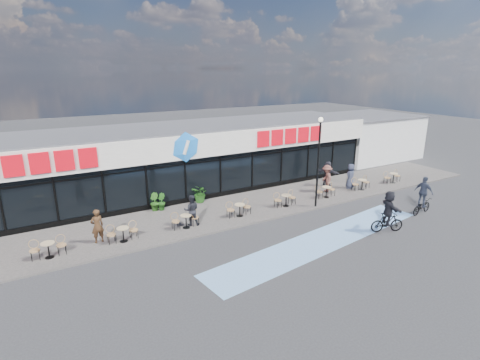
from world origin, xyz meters
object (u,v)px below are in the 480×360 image
at_px(potted_plant_mid, 161,202).
at_px(potted_plant_right, 201,193).
at_px(pedestrian_b, 328,173).
at_px(cyclist_a, 388,213).
at_px(cyclist_b, 423,200).
at_px(lamp_post, 319,155).
at_px(pedestrian_a, 327,178).
at_px(pedestrian_c, 351,176).
at_px(patron_right, 191,210).
at_px(potted_plant_left, 154,202).
at_px(patron_left, 97,226).

bearing_deg(potted_plant_mid, potted_plant_right, 0.30).
relative_size(pedestrian_b, cyclist_a, 0.80).
bearing_deg(cyclist_a, cyclist_b, 10.43).
distance_m(lamp_post, cyclist_b, 6.73).
height_order(lamp_post, pedestrian_a, lamp_post).
bearing_deg(potted_plant_right, pedestrian_b, -7.95).
relative_size(lamp_post, cyclist_b, 2.40).
height_order(potted_plant_mid, pedestrian_c, pedestrian_c).
bearing_deg(pedestrian_b, pedestrian_a, 109.96).
xyz_separation_m(potted_plant_right, cyclist_a, (6.85, -8.98, 0.38)).
bearing_deg(cyclist_a, pedestrian_c, 59.26).
bearing_deg(cyclist_a, lamp_post, 100.49).
height_order(patron_right, cyclist_a, cyclist_a).
bearing_deg(pedestrian_b, cyclist_a, 135.32).
relative_size(patron_right, pedestrian_b, 0.95).
xyz_separation_m(potted_plant_left, potted_plant_mid, (0.40, -0.10, -0.03)).
relative_size(potted_plant_left, cyclist_a, 0.48).
height_order(potted_plant_left, cyclist_b, cyclist_b).
bearing_deg(potted_plant_mid, pedestrian_b, -6.18).
bearing_deg(pedestrian_b, potted_plant_right, 57.30).
relative_size(potted_plant_right, cyclist_b, 0.51).
bearing_deg(potted_plant_right, potted_plant_mid, -179.70).
xyz_separation_m(lamp_post, potted_plant_left, (-9.02, 4.36, -2.74)).
xyz_separation_m(patron_right, pedestrian_a, (10.49, 0.71, 0.09)).
height_order(patron_left, cyclist_a, cyclist_a).
height_order(lamp_post, patron_left, lamp_post).
bearing_deg(pedestrian_c, potted_plant_left, -53.50).
distance_m(lamp_post, patron_left, 13.09).
distance_m(potted_plant_mid, pedestrian_c, 13.53).
bearing_deg(pedestrian_a, potted_plant_left, -77.40).
bearing_deg(cyclist_a, pedestrian_b, 70.07).
distance_m(pedestrian_a, cyclist_a, 6.81).
bearing_deg(cyclist_b, pedestrian_b, 99.77).
distance_m(potted_plant_right, cyclist_b, 13.60).
distance_m(potted_plant_mid, cyclist_b, 15.78).
bearing_deg(lamp_post, potted_plant_left, 154.19).
bearing_deg(patron_left, potted_plant_mid, -156.03).
relative_size(patron_left, cyclist_b, 0.75).
bearing_deg(patron_left, cyclist_a, 145.85).
xyz_separation_m(pedestrian_b, cyclist_b, (1.19, -6.91, -0.12)).
bearing_deg(patron_right, potted_plant_mid, -55.88).
bearing_deg(potted_plant_right, patron_left, -157.67).
xyz_separation_m(pedestrian_a, pedestrian_b, (1.06, 1.05, -0.04)).
bearing_deg(pedestrian_c, patron_left, -41.71).
relative_size(potted_plant_mid, cyclist_a, 0.45).
relative_size(potted_plant_mid, pedestrian_c, 0.58).
bearing_deg(cyclist_b, lamp_post, 140.53).
bearing_deg(potted_plant_left, patron_left, -142.50).
relative_size(potted_plant_right, patron_right, 0.68).
bearing_deg(potted_plant_left, patron_right, -70.76).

